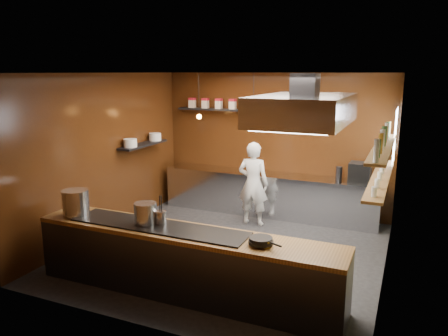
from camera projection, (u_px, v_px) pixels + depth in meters
The scene contains 26 objects.
floor at pixel (229, 251), 7.51m from camera, with size 5.00×5.00×0.00m, color black.
back_wall at pixel (274, 144), 9.43m from camera, with size 5.00×5.00×0.00m, color black.
left_wall at pixel (106, 155), 8.16m from camera, with size 5.00×5.00×0.00m, color black.
right_wall at pixel (391, 181), 6.22m from camera, with size 5.00×5.00×0.00m, color brown.
ceiling at pixel (230, 73), 6.86m from camera, with size 5.00×5.00×0.00m, color silver.
window_pane at pixel (395, 137), 7.67m from camera, with size 1.00×1.00×0.00m, color white.
prep_counter at pixel (268, 194), 9.36m from camera, with size 4.60×0.65×0.90m, color silver.
pass_counter at pixel (184, 262), 5.98m from camera, with size 4.40×0.72×0.94m.
tin_shelf at pixel (233, 110), 9.50m from camera, with size 2.60×0.26×0.04m, color black.
plate_shelf at pixel (143, 145), 8.98m from camera, with size 0.30×1.40×0.04m, color black.
bottle_shelf_upper at pixel (383, 148), 6.46m from camera, with size 0.26×2.80×0.04m, color brown.
bottle_shelf_lower at pixel (380, 178), 6.56m from camera, with size 0.26×2.80×0.04m, color brown.
extractor_hood at pixel (304, 109), 6.11m from camera, with size 1.20×2.00×0.72m.
pendant_left at pixel (199, 114), 9.11m from camera, with size 0.10×0.10×0.95m.
pendant_right at pixel (253, 116), 8.65m from camera, with size 0.10×0.10×0.95m.
storage_tins at pixel (240, 104), 9.41m from camera, with size 2.43×0.13×0.22m.
plate_stacks at pixel (143, 140), 8.96m from camera, with size 0.26×1.16×0.16m.
bottles at pixel (384, 138), 6.43m from camera, with size 0.06×2.66×0.24m.
wine_glasses at pixel (381, 173), 6.54m from camera, with size 0.07×2.37×0.13m.
stockpot_large at pixel (76, 202), 6.46m from camera, with size 0.38×0.38×0.37m, color #BABDC2.
stockpot_small at pixel (146, 213), 6.08m from camera, with size 0.32×0.32×0.30m, color #B9BBC0.
utensil_crock at pixel (161, 218), 6.06m from camera, with size 0.15×0.15×0.19m, color silver.
frying_pan at pixel (261, 241), 5.39m from camera, with size 0.46×0.31×0.08m.
butter_jar at pixel (267, 244), 5.31m from camera, with size 0.09×0.09×0.08m, color yellow.
espresso_machine at pixel (360, 173), 8.44m from camera, with size 0.40×0.38×0.40m, color black.
chef at pixel (253, 184), 8.68m from camera, with size 0.61×0.40×1.68m, color silver.
Camera 1 is at (2.71, -6.48, 3.02)m, focal length 35.00 mm.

